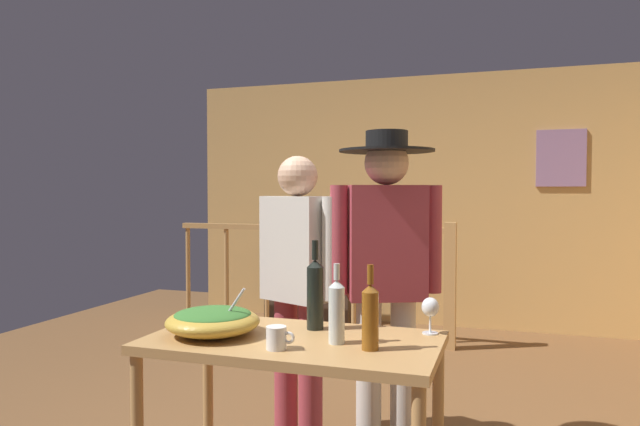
{
  "coord_description": "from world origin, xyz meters",
  "views": [
    {
      "loc": [
        0.62,
        -2.86,
        1.38
      ],
      "look_at": [
        -0.21,
        -0.32,
        1.28
      ],
      "focal_mm": 32.17,
      "sensor_mm": 36.0,
      "label": 1
    }
  ],
  "objects_px": {
    "salad_bowl": "(213,320)",
    "wine_bottle_clear": "(337,310)",
    "wine_bottle_dark": "(315,293)",
    "stair_railing": "(353,269)",
    "person_standing_left": "(298,276)",
    "mug_white": "(277,338)",
    "tv_console": "(311,304)",
    "wine_bottle_amber": "(370,315)",
    "wine_glass": "(430,309)",
    "serving_table": "(293,360)",
    "flat_screen_tv": "(310,258)",
    "framed_picture": "(561,158)",
    "person_standing_right": "(386,262)"
  },
  "relations": [
    {
      "from": "salad_bowl",
      "to": "wine_bottle_clear",
      "type": "bearing_deg",
      "value": 3.71
    },
    {
      "from": "wine_bottle_dark",
      "to": "stair_railing",
      "type": "bearing_deg",
      "value": 101.61
    },
    {
      "from": "person_standing_left",
      "to": "salad_bowl",
      "type": "bearing_deg",
      "value": 105.65
    },
    {
      "from": "wine_bottle_dark",
      "to": "mug_white",
      "type": "height_order",
      "value": "wine_bottle_dark"
    },
    {
      "from": "wine_bottle_dark",
      "to": "mug_white",
      "type": "bearing_deg",
      "value": -95.73
    },
    {
      "from": "tv_console",
      "to": "person_standing_left",
      "type": "distance_m",
      "value": 2.95
    },
    {
      "from": "wine_bottle_amber",
      "to": "person_standing_left",
      "type": "distance_m",
      "value": 0.97
    },
    {
      "from": "person_standing_left",
      "to": "stair_railing",
      "type": "bearing_deg",
      "value": -59.93
    },
    {
      "from": "wine_glass",
      "to": "wine_bottle_amber",
      "type": "distance_m",
      "value": 0.37
    },
    {
      "from": "serving_table",
      "to": "person_standing_left",
      "type": "bearing_deg",
      "value": 109.09
    },
    {
      "from": "mug_white",
      "to": "wine_glass",
      "type": "bearing_deg",
      "value": 38.92
    },
    {
      "from": "serving_table",
      "to": "wine_bottle_dark",
      "type": "bearing_deg",
      "value": 77.54
    },
    {
      "from": "flat_screen_tv",
      "to": "framed_picture",
      "type": "bearing_deg",
      "value": 7.59
    },
    {
      "from": "person_standing_left",
      "to": "person_standing_right",
      "type": "relative_size",
      "value": 0.93
    },
    {
      "from": "person_standing_left",
      "to": "wine_bottle_clear",
      "type": "bearing_deg",
      "value": 143.8
    },
    {
      "from": "salad_bowl",
      "to": "wine_bottle_amber",
      "type": "bearing_deg",
      "value": -1.18
    },
    {
      "from": "wine_glass",
      "to": "stair_railing",
      "type": "bearing_deg",
      "value": 111.66
    },
    {
      "from": "salad_bowl",
      "to": "wine_bottle_dark",
      "type": "distance_m",
      "value": 0.45
    },
    {
      "from": "flat_screen_tv",
      "to": "tv_console",
      "type": "bearing_deg",
      "value": 90.0
    },
    {
      "from": "salad_bowl",
      "to": "person_standing_left",
      "type": "relative_size",
      "value": 0.25
    },
    {
      "from": "tv_console",
      "to": "wine_bottle_clear",
      "type": "height_order",
      "value": "wine_bottle_clear"
    },
    {
      "from": "stair_railing",
      "to": "person_standing_left",
      "type": "distance_m",
      "value": 2.21
    },
    {
      "from": "flat_screen_tv",
      "to": "wine_bottle_dark",
      "type": "xyz_separation_m",
      "value": [
        1.15,
        -3.23,
        0.25
      ]
    },
    {
      "from": "serving_table",
      "to": "person_standing_left",
      "type": "xyz_separation_m",
      "value": [
        -0.24,
        0.7,
        0.24
      ]
    },
    {
      "from": "salad_bowl",
      "to": "wine_glass",
      "type": "distance_m",
      "value": 0.92
    },
    {
      "from": "stair_railing",
      "to": "wine_bottle_amber",
      "type": "distance_m",
      "value": 3.08
    },
    {
      "from": "wine_bottle_amber",
      "to": "wine_bottle_clear",
      "type": "bearing_deg",
      "value": 161.83
    },
    {
      "from": "wine_glass",
      "to": "person_standing_right",
      "type": "bearing_deg",
      "value": 121.87
    },
    {
      "from": "stair_railing",
      "to": "wine_bottle_dark",
      "type": "distance_m",
      "value": 2.78
    },
    {
      "from": "wine_bottle_amber",
      "to": "wine_bottle_dark",
      "type": "relative_size",
      "value": 0.83
    },
    {
      "from": "stair_railing",
      "to": "serving_table",
      "type": "xyz_separation_m",
      "value": [
        0.52,
        -2.88,
        0.01
      ]
    },
    {
      "from": "framed_picture",
      "to": "stair_railing",
      "type": "distance_m",
      "value": 2.25
    },
    {
      "from": "flat_screen_tv",
      "to": "salad_bowl",
      "type": "relative_size",
      "value": 1.58
    },
    {
      "from": "wine_glass",
      "to": "wine_bottle_amber",
      "type": "bearing_deg",
      "value": -120.27
    },
    {
      "from": "framed_picture",
      "to": "wine_glass",
      "type": "height_order",
      "value": "framed_picture"
    },
    {
      "from": "stair_railing",
      "to": "wine_bottle_clear",
      "type": "relative_size",
      "value": 8.45
    },
    {
      "from": "framed_picture",
      "to": "wine_bottle_clear",
      "type": "relative_size",
      "value": 1.7
    },
    {
      "from": "wine_bottle_clear",
      "to": "flat_screen_tv",
      "type": "bearing_deg",
      "value": 110.87
    },
    {
      "from": "tv_console",
      "to": "wine_bottle_dark",
      "type": "height_order",
      "value": "wine_bottle_dark"
    },
    {
      "from": "salad_bowl",
      "to": "wine_bottle_amber",
      "type": "relative_size",
      "value": 1.21
    },
    {
      "from": "tv_console",
      "to": "salad_bowl",
      "type": "xyz_separation_m",
      "value": [
        0.77,
        -3.49,
        0.63
      ]
    },
    {
      "from": "framed_picture",
      "to": "person_standing_left",
      "type": "height_order",
      "value": "framed_picture"
    },
    {
      "from": "stair_railing",
      "to": "wine_bottle_amber",
      "type": "height_order",
      "value": "stair_railing"
    },
    {
      "from": "serving_table",
      "to": "wine_bottle_dark",
      "type": "relative_size",
      "value": 3.06
    },
    {
      "from": "stair_railing",
      "to": "salad_bowl",
      "type": "height_order",
      "value": "stair_railing"
    },
    {
      "from": "wine_bottle_dark",
      "to": "person_standing_left",
      "type": "xyz_separation_m",
      "value": [
        -0.28,
        0.53,
        -0.02
      ]
    },
    {
      "from": "person_standing_right",
      "to": "wine_bottle_clear",
      "type": "bearing_deg",
      "value": 63.34
    },
    {
      "from": "person_standing_left",
      "to": "wine_bottle_amber",
      "type": "bearing_deg",
      "value": 149.82
    },
    {
      "from": "mug_white",
      "to": "person_standing_right",
      "type": "relative_size",
      "value": 0.07
    },
    {
      "from": "wine_glass",
      "to": "person_standing_left",
      "type": "height_order",
      "value": "person_standing_left"
    }
  ]
}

